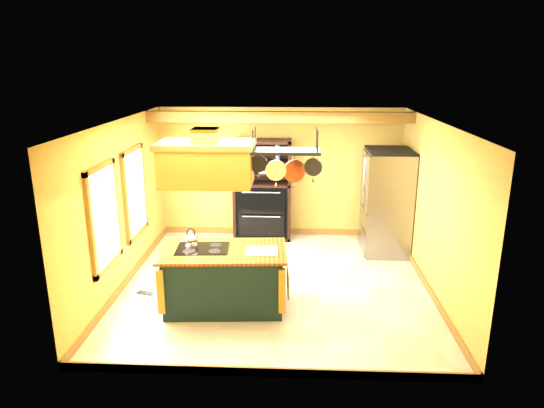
# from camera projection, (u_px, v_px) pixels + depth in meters

# --- Properties ---
(floor) EXTENTS (5.00, 5.00, 0.00)m
(floor) POSITION_uv_depth(u_px,v_px,m) (275.00, 284.00, 8.10)
(floor) COLOR beige
(floor) RESTS_ON ground
(ceiling) EXTENTS (5.00, 5.00, 0.00)m
(ceiling) POSITION_uv_depth(u_px,v_px,m) (276.00, 122.00, 7.34)
(ceiling) COLOR white
(ceiling) RESTS_ON wall_back
(wall_back) EXTENTS (5.00, 0.02, 2.70)m
(wall_back) POSITION_uv_depth(u_px,v_px,m) (280.00, 173.00, 10.12)
(wall_back) COLOR gold
(wall_back) RESTS_ON floor
(wall_front) EXTENTS (5.00, 0.02, 2.70)m
(wall_front) POSITION_uv_depth(u_px,v_px,m) (266.00, 272.00, 5.33)
(wall_front) COLOR gold
(wall_front) RESTS_ON floor
(wall_left) EXTENTS (0.02, 5.00, 2.70)m
(wall_left) POSITION_uv_depth(u_px,v_px,m) (121.00, 205.00, 7.84)
(wall_left) COLOR gold
(wall_left) RESTS_ON floor
(wall_right) EXTENTS (0.02, 5.00, 2.70)m
(wall_right) POSITION_uv_depth(u_px,v_px,m) (434.00, 209.00, 7.61)
(wall_right) COLOR gold
(wall_right) RESTS_ON floor
(ceiling_beam) EXTENTS (5.00, 0.15, 0.20)m
(ceiling_beam) POSITION_uv_depth(u_px,v_px,m) (279.00, 117.00, 9.01)
(ceiling_beam) COLOR olive
(ceiling_beam) RESTS_ON ceiling
(window_near) EXTENTS (0.06, 1.06, 1.56)m
(window_near) POSITION_uv_depth(u_px,v_px,m) (104.00, 217.00, 7.05)
(window_near) COLOR olive
(window_near) RESTS_ON wall_left
(window_far) EXTENTS (0.06, 1.06, 1.56)m
(window_far) POSITION_uv_depth(u_px,v_px,m) (135.00, 192.00, 8.40)
(window_far) COLOR olive
(window_far) RESTS_ON wall_left
(kitchen_island) EXTENTS (1.91, 1.14, 1.11)m
(kitchen_island) POSITION_uv_depth(u_px,v_px,m) (224.00, 278.00, 7.23)
(kitchen_island) COLOR black
(kitchen_island) RESTS_ON floor
(range_hood) EXTENTS (1.35, 0.76, 0.80)m
(range_hood) POSITION_uv_depth(u_px,v_px,m) (206.00, 162.00, 6.75)
(range_hood) COLOR #B0852C
(range_hood) RESTS_ON ceiling
(pot_rack) EXTENTS (1.01, 0.48, 0.77)m
(pot_rack) POSITION_uv_depth(u_px,v_px,m) (286.00, 158.00, 6.68)
(pot_rack) COLOR black
(pot_rack) RESTS_ON ceiling
(refrigerator) EXTENTS (0.85, 1.01, 1.97)m
(refrigerator) POSITION_uv_depth(u_px,v_px,m) (386.00, 204.00, 9.28)
(refrigerator) COLOR gray
(refrigerator) RESTS_ON floor
(hutch) EXTENTS (1.18, 0.54, 2.08)m
(hutch) POSITION_uv_depth(u_px,v_px,m) (262.00, 200.00, 10.07)
(hutch) COLOR black
(hutch) RESTS_ON floor
(floor_register) EXTENTS (0.30, 0.19, 0.01)m
(floor_register) POSITION_uv_depth(u_px,v_px,m) (145.00, 293.00, 7.78)
(floor_register) COLOR black
(floor_register) RESTS_ON floor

